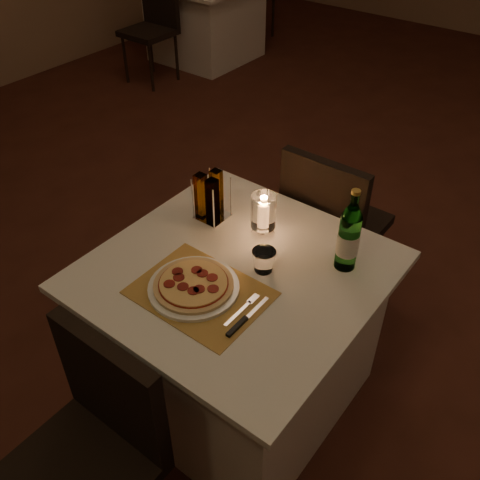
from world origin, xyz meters
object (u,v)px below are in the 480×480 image
Objects in this scene: tumbler at (264,261)px; water_bottle at (349,237)px; pizza at (193,284)px; main_table at (237,335)px; chair_near at (94,438)px; hurricane_candle at (263,213)px; neighbor_table_left at (205,21)px; chair_far at (330,218)px; plate at (194,287)px.

water_bottle reaches higher than tumbler.
main_table is at bearing 74.41° from pizza.
main_table is at bearing 90.00° from chair_near.
chair_near is at bearing -107.52° from water_bottle.
pizza is 1.50× the size of hurricane_candle.
hurricane_candle reaches higher than tumbler.
water_bottle is at bearing 6.04° from hurricane_candle.
main_table is at bearing -47.85° from neighbor_table_left.
pizza is 0.40m from hurricane_candle.
plate is at bearing -93.20° from chair_far.
chair_far reaches higher than tumbler.
plate is 1.72× the size of hurricane_candle.
hurricane_candle reaches higher than pizza.
chair_far reaches higher than neighbor_table_left.
chair_near is 1.06m from water_bottle.
pizza is at bearing -105.59° from main_table.
hurricane_candle is at bearing -94.34° from chair_far.
neighbor_table_left is (-2.80, 3.10, 0.00)m from main_table.
main_table is 0.74m from chair_near.
main_table is 3.02× the size of water_bottle.
chair_near is (-0.00, -0.71, 0.18)m from main_table.
neighbor_table_left is at bearing 130.04° from plate.
chair_near reaches higher than neighbor_table_left.
water_bottle is at bearing -42.46° from neighbor_table_left.
hurricane_candle is at bearing 126.31° from tumbler.
chair_far is at bearing 97.11° from tumbler.
neighbor_table_left is (-2.89, 3.04, -0.41)m from tumbler.
main_table is at bearing 74.48° from plate.
tumbler is 4.22m from neighbor_table_left.
hurricane_candle is at bearing 88.23° from plate.
chair_far is 2.72× the size of water_bottle.
plate is 0.27m from tumbler.
chair_near is 10.33× the size of tumbler.
pizza is at bearing -91.80° from hurricane_candle.
chair_near is 0.90× the size of neighbor_table_left.
chair_near is 2.81× the size of plate.
chair_near is 3.21× the size of pizza.
chair_far is at bearing 90.00° from main_table.
main_table is 0.74m from chair_far.
plate is 4.30m from neighbor_table_left.
pizza is at bearing 162.27° from plate.
plate is 0.57m from water_bottle.
chair_near is 1.00× the size of chair_far.
pizza reaches higher than main_table.
chair_far reaches higher than main_table.
tumbler is at bearing 32.48° from main_table.
chair_near is at bearing -84.63° from pizza.
main_table is 1.11× the size of chair_near.
neighbor_table_left is at bearing 137.54° from water_bottle.
plate is at bearing 95.35° from chair_near.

